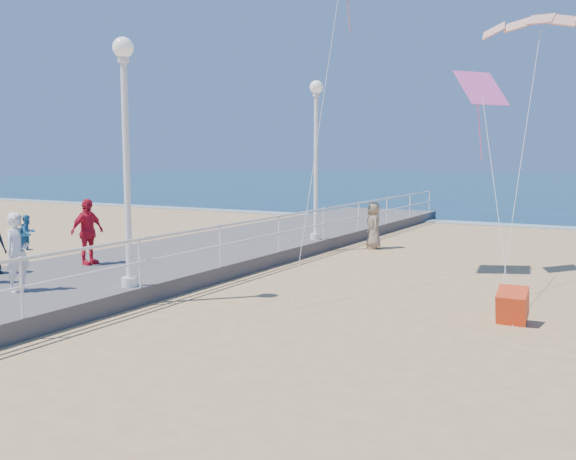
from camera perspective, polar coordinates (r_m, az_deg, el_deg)
The scene contains 13 objects.
ground at distance 11.70m, azimuth 5.98°, elevation -9.51°, with size 160.00×160.00×0.00m, color tan.
surf_line at distance 31.32m, azimuth 21.02°, elevation 0.32°, with size 160.00×1.20×0.04m, color silver.
boardwalk at distance 16.07m, azimuth -19.47°, elevation -4.67°, with size 5.00×44.00×0.40m, color slate.
railing at distance 14.16m, azimuth -13.08°, elevation -1.64°, with size 0.05×42.00×0.55m.
lamp_post_mid at distance 14.23m, azimuth -14.24°, elevation 8.11°, with size 0.44×0.44×5.32m.
lamp_post_far at distance 21.67m, azimuth 2.51°, elevation 7.74°, with size 0.44×0.44×5.32m.
woman_holding_toddler at distance 14.58m, azimuth -22.89°, elevation -1.83°, with size 0.61×0.40×1.67m, color white.
toddler_held at distance 14.51m, azimuth -22.13°, elevation -0.24°, with size 0.37×0.29×0.77m, color teal.
spectator_3 at distance 17.54m, azimuth -17.41°, elevation -0.14°, with size 1.01×0.42×1.73m, color red.
beach_walker_c at distance 22.52m, azimuth 7.62°, elevation 0.40°, with size 0.80×0.52×1.63m, color #85735C.
box_kite at distance 13.22m, azimuth 19.31°, elevation -6.62°, with size 0.55×0.55×0.60m, color red.
kite_parafoil at distance 20.07m, azimuth 21.57°, elevation 17.03°, with size 3.29×0.90×0.30m, color #ED4F1B, non-canonical shape.
kite_diamond_pink at distance 18.29m, azimuth 16.79°, elevation 12.00°, with size 1.25×1.25×0.02m, color #FD5DBB.
Camera 1 is at (4.42, -10.34, 3.26)m, focal length 40.00 mm.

